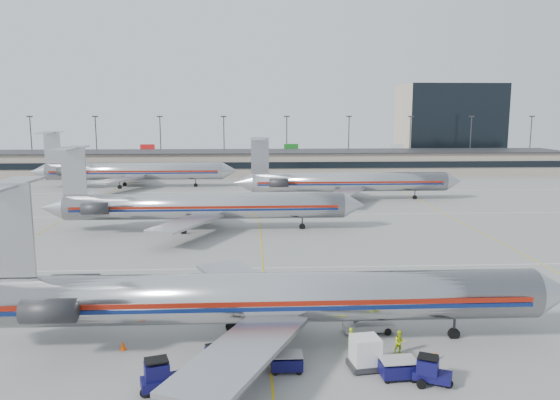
{
  "coord_description": "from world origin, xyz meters",
  "views": [
    {
      "loc": [
        -1.11,
        -45.33,
        16.09
      ],
      "look_at": [
        2.65,
        27.01,
        4.5
      ],
      "focal_mm": 35.0,
      "sensor_mm": 36.0,
      "label": 1
    }
  ],
  "objects": [
    {
      "name": "cart_inner",
      "position": [
        7.72,
        -14.45,
        0.66
      ],
      "size": [
        2.26,
        1.63,
        1.23
      ],
      "rotation": [
        0.0,
        0.0,
        0.07
      ],
      "color": "#0C0B3D",
      "rests_on": "ground"
    },
    {
      "name": "cone_left",
      "position": [
        -10.06,
        -9.46,
        0.32
      ],
      "size": [
        0.6,
        0.6,
        0.65
      ],
      "primitive_type": "cone",
      "rotation": [
        0.0,
        0.0,
        -0.34
      ],
      "color": "#FE4D08",
      "rests_on": "ground"
    },
    {
      "name": "jet_foreground",
      "position": [
        -0.83,
        -8.74,
        3.37
      ],
      "size": [
        44.33,
        26.1,
        11.6
      ],
      "color": "#BCBCC1",
      "rests_on": "ground"
    },
    {
      "name": "ramp_worker_far",
      "position": [
        8.75,
        -11.1,
        0.83
      ],
      "size": [
        0.85,
        0.68,
        1.66
      ],
      "primitive_type": "imported",
      "rotation": [
        0.0,
        0.0,
        0.07
      ],
      "color": "#BFDC14",
      "rests_on": "ground"
    },
    {
      "name": "ramp_worker_near",
      "position": [
        5.6,
        -10.33,
        0.79
      ],
      "size": [
        0.68,
        0.58,
        1.59
      ],
      "primitive_type": "imported",
      "rotation": [
        0.0,
        0.0,
        0.41
      ],
      "color": "#ABD113",
      "rests_on": "ground"
    },
    {
      "name": "uld_container",
      "position": [
        5.96,
        -13.17,
        1.08
      ],
      "size": [
        2.26,
        1.97,
        2.14
      ],
      "rotation": [
        0.0,
        0.0,
        0.15
      ],
      "color": "#2D2D30",
      "rests_on": "ground"
    },
    {
      "name": "ground",
      "position": [
        0.0,
        0.0,
        0.0
      ],
      "size": [
        260.0,
        260.0,
        0.0
      ],
      "primitive_type": "plane",
      "color": "gray",
      "rests_on": "ground"
    },
    {
      "name": "tug_left",
      "position": [
        -6.52,
        -15.43,
        0.93
      ],
      "size": [
        2.78,
        1.94,
        2.05
      ],
      "rotation": [
        0.0,
        0.0,
        0.3
      ],
      "color": "#0C0B3D",
      "rests_on": "ground"
    },
    {
      "name": "belt_loader",
      "position": [
        7.5,
        -7.37,
        0.61
      ],
      "size": [
        4.41,
        1.64,
        2.3
      ],
      "rotation": [
        0.0,
        0.0,
        0.09
      ],
      "color": "#989898",
      "rests_on": "ground"
    },
    {
      "name": "jet_third_row",
      "position": [
        16.21,
        54.8,
        3.4
      ],
      "size": [
        42.84,
        26.35,
        11.71
      ],
      "color": "#BCBCC1",
      "rests_on": "ground"
    },
    {
      "name": "tug_center",
      "position": [
        -3.2,
        -13.44,
        0.88
      ],
      "size": [
        2.62,
        1.86,
        1.92
      ],
      "rotation": [
        0.0,
        0.0,
        0.32
      ],
      "color": "#0C0B3D",
      "rests_on": "ground"
    },
    {
      "name": "distant_building",
      "position": [
        62.0,
        128.0,
        12.5
      ],
      "size": [
        30.0,
        20.0,
        25.0
      ],
      "primitive_type": "cube",
      "color": "tan",
      "rests_on": "ground"
    },
    {
      "name": "jet_back_row",
      "position": [
        -27.45,
        74.53,
        3.55
      ],
      "size": [
        44.73,
        27.52,
        12.23
      ],
      "color": "#BCBCC1",
      "rests_on": "ground"
    },
    {
      "name": "light_mast_row",
      "position": [
        0.0,
        112.0,
        8.58
      ],
      "size": [
        163.6,
        0.4,
        15.28
      ],
      "color": "#38383D",
      "rests_on": "ground"
    },
    {
      "name": "jet_second_row",
      "position": [
        -8.42,
        29.26,
        3.39
      ],
      "size": [
        44.69,
        26.32,
        11.7
      ],
      "color": "#BCBCC1",
      "rests_on": "ground"
    },
    {
      "name": "terminal",
      "position": [
        0.0,
        97.97,
        3.16
      ],
      "size": [
        162.0,
        17.0,
        6.25
      ],
      "color": "gray",
      "rests_on": "ground"
    },
    {
      "name": "cart_outer",
      "position": [
        0.98,
        -13.13,
        0.61
      ],
      "size": [
        2.03,
        1.4,
        1.15
      ],
      "rotation": [
        0.0,
        0.0,
        -0.01
      ],
      "color": "#0C0B3D",
      "rests_on": "ground"
    },
    {
      "name": "apron_markings",
      "position": [
        0.0,
        10.0,
        0.01
      ],
      "size": [
        160.0,
        0.15,
        0.02
      ],
      "primitive_type": "cube",
      "color": "silver",
      "rests_on": "ground"
    },
    {
      "name": "tug_right",
      "position": [
        9.44,
        -15.31,
        0.82
      ],
      "size": [
        2.48,
        1.95,
        1.8
      ],
      "rotation": [
        0.0,
        0.0,
        -0.45
      ],
      "color": "#0C0B3D",
      "rests_on": "ground"
    },
    {
      "name": "cone_right",
      "position": [
        10.91,
        -12.01,
        0.29
      ],
      "size": [
        0.54,
        0.54,
        0.59
      ],
      "primitive_type": "cone",
      "rotation": [
        0.0,
        0.0,
        -0.3
      ],
      "color": "#FE4D08",
      "rests_on": "ground"
    }
  ]
}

